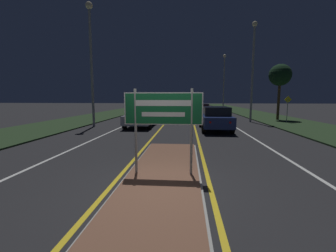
# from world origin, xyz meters

# --- Properties ---
(ground_plane) EXTENTS (160.00, 160.00, 0.00)m
(ground_plane) POSITION_xyz_m (0.00, 0.00, 0.00)
(ground_plane) COLOR #232326
(median_island) EXTENTS (2.05, 7.97, 0.10)m
(median_island) POSITION_xyz_m (0.00, 0.73, 0.04)
(median_island) COLOR #999993
(median_island) RESTS_ON ground_plane
(verge_left) EXTENTS (5.00, 100.00, 0.08)m
(verge_left) POSITION_xyz_m (-9.50, 20.00, 0.04)
(verge_left) COLOR #23381E
(verge_left) RESTS_ON ground_plane
(verge_right) EXTENTS (5.00, 100.00, 0.08)m
(verge_right) POSITION_xyz_m (9.50, 20.00, 0.04)
(verge_right) COLOR #23381E
(verge_right) RESTS_ON ground_plane
(centre_line_yellow_left) EXTENTS (0.12, 70.00, 0.01)m
(centre_line_yellow_left) POSITION_xyz_m (-1.21, 25.00, 0.00)
(centre_line_yellow_left) COLOR gold
(centre_line_yellow_left) RESTS_ON ground_plane
(centre_line_yellow_right) EXTENTS (0.12, 70.00, 0.01)m
(centre_line_yellow_right) POSITION_xyz_m (1.21, 25.00, 0.00)
(centre_line_yellow_right) COLOR gold
(centre_line_yellow_right) RESTS_ON ground_plane
(lane_line_white_left) EXTENTS (0.12, 70.00, 0.01)m
(lane_line_white_left) POSITION_xyz_m (-4.20, 25.00, 0.00)
(lane_line_white_left) COLOR silver
(lane_line_white_left) RESTS_ON ground_plane
(lane_line_white_right) EXTENTS (0.12, 70.00, 0.01)m
(lane_line_white_right) POSITION_xyz_m (4.20, 25.00, 0.00)
(lane_line_white_right) COLOR silver
(lane_line_white_right) RESTS_ON ground_plane
(edge_line_white_left) EXTENTS (0.10, 70.00, 0.01)m
(edge_line_white_left) POSITION_xyz_m (-7.20, 25.00, 0.00)
(edge_line_white_left) COLOR silver
(edge_line_white_left) RESTS_ON ground_plane
(edge_line_white_right) EXTENTS (0.10, 70.00, 0.01)m
(edge_line_white_right) POSITION_xyz_m (7.20, 25.00, 0.00)
(edge_line_white_right) COLOR silver
(edge_line_white_right) RESTS_ON ground_plane
(highway_sign) EXTENTS (2.10, 0.07, 2.30)m
(highway_sign) POSITION_xyz_m (0.00, 0.73, 1.76)
(highway_sign) COLOR #9E9E99
(highway_sign) RESTS_ON median_island
(streetlight_left_near) EXTENTS (0.51, 0.51, 8.86)m
(streetlight_left_near) POSITION_xyz_m (-6.33, 10.99, 5.65)
(streetlight_left_near) COLOR #9E9E99
(streetlight_left_near) RESTS_ON ground_plane
(streetlight_right_near) EXTENTS (0.45, 0.45, 8.59)m
(streetlight_right_near) POSITION_xyz_m (6.29, 15.29, 5.20)
(streetlight_right_near) COLOR #9E9E99
(streetlight_right_near) RESTS_ON ground_plane
(streetlight_right_far) EXTENTS (0.48, 0.48, 8.54)m
(streetlight_right_far) POSITION_xyz_m (6.12, 29.72, 5.32)
(streetlight_right_far) COLOR #9E9E99
(streetlight_right_far) RESTS_ON ground_plane
(car_receding_0) EXTENTS (1.94, 4.81, 1.57)m
(car_receding_0) POSITION_xyz_m (2.51, 9.89, 0.83)
(car_receding_0) COLOR navy
(car_receding_0) RESTS_ON ground_plane
(car_receding_1) EXTENTS (1.90, 4.72, 1.41)m
(car_receding_1) POSITION_xyz_m (2.38, 22.24, 0.75)
(car_receding_1) COLOR maroon
(car_receding_1) RESTS_ON ground_plane
(car_approaching_0) EXTENTS (1.96, 4.38, 1.45)m
(car_approaching_0) POSITION_xyz_m (-2.78, 11.20, 0.76)
(car_approaching_0) COLOR #B7B7BC
(car_approaching_0) RESTS_ON ground_plane
(car_approaching_1) EXTENTS (2.01, 4.38, 1.41)m
(car_approaching_1) POSITION_xyz_m (-5.69, 23.47, 0.75)
(car_approaching_1) COLOR #B7B7BC
(car_approaching_1) RESTS_ON ground_plane
(warning_sign) EXTENTS (0.60, 0.06, 2.22)m
(warning_sign) POSITION_xyz_m (9.08, 14.53, 1.42)
(warning_sign) COLOR #9E9E99
(warning_sign) RESTS_ON verge_right
(roadside_palm_right) EXTENTS (2.01, 2.01, 5.18)m
(roadside_palm_right) POSITION_xyz_m (9.24, 16.87, 4.19)
(roadside_palm_right) COLOR #4C3823
(roadside_palm_right) RESTS_ON verge_right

